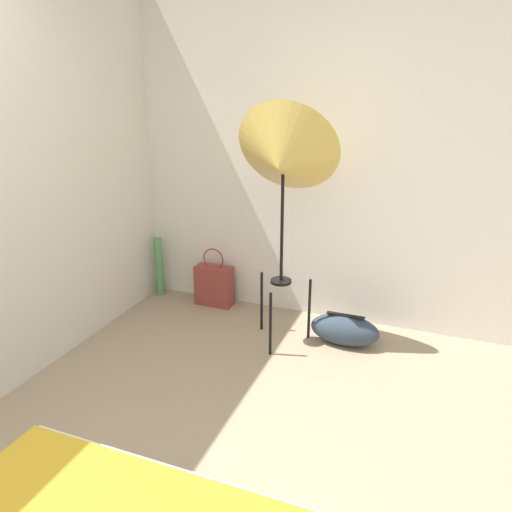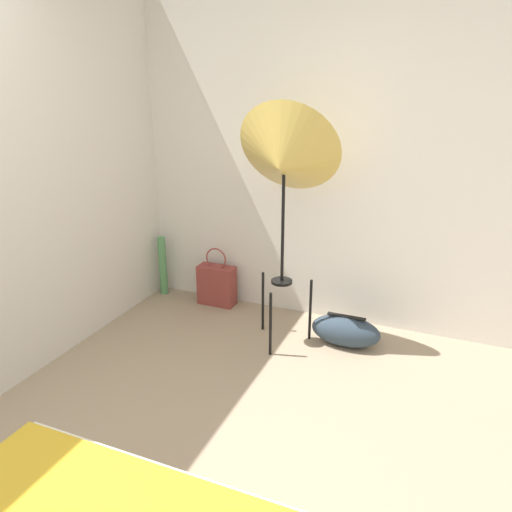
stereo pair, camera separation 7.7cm
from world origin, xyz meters
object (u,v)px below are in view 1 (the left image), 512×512
object	(u,v)px
photo_umbrella	(283,160)
tote_bag	(214,285)
duffel_bag	(345,330)
paper_roll	(159,266)

from	to	relation	value
photo_umbrella	tote_bag	bearing A→B (deg)	151.93
photo_umbrella	duffel_bag	size ratio (longest dim) A/B	3.42
tote_bag	paper_roll	xyz separation A→B (m)	(-0.53, 0.01, 0.09)
duffel_bag	photo_umbrella	bearing A→B (deg)	-165.73
photo_umbrella	duffel_bag	world-z (taller)	photo_umbrella
photo_umbrella	duffel_bag	distance (m)	1.27
tote_bag	paper_roll	bearing A→B (deg)	178.53
tote_bag	photo_umbrella	bearing A→B (deg)	-28.07
duffel_bag	paper_roll	world-z (taller)	paper_roll
tote_bag	paper_roll	world-z (taller)	paper_roll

